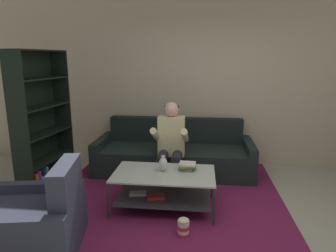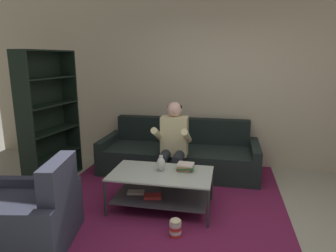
{
  "view_description": "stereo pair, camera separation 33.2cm",
  "coord_description": "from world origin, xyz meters",
  "px_view_note": "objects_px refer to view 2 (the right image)",
  "views": [
    {
      "loc": [
        -0.15,
        -2.66,
        1.82
      ],
      "look_at": [
        -0.56,
        1.04,
        0.96
      ],
      "focal_mm": 32.0,
      "sensor_mm": 36.0,
      "label": 1
    },
    {
      "loc": [
        0.18,
        -2.61,
        1.82
      ],
      "look_at": [
        -0.56,
        1.04,
        0.96
      ],
      "focal_mm": 32.0,
      "sensor_mm": 36.0,
      "label": 2
    }
  ],
  "objects_px": {
    "bookshelf": "(46,126)",
    "armchair": "(28,218)",
    "couch": "(179,155)",
    "book_stack": "(185,167)",
    "person_seated_center": "(173,142)",
    "coffee_table": "(161,185)",
    "vase": "(161,164)",
    "popcorn_tub": "(175,228)"
  },
  "relations": [
    {
      "from": "couch",
      "to": "person_seated_center",
      "type": "bearing_deg",
      "value": -90.0
    },
    {
      "from": "person_seated_center",
      "to": "armchair",
      "type": "height_order",
      "value": "person_seated_center"
    },
    {
      "from": "book_stack",
      "to": "armchair",
      "type": "height_order",
      "value": "armchair"
    },
    {
      "from": "armchair",
      "to": "coffee_table",
      "type": "bearing_deg",
      "value": 40.77
    },
    {
      "from": "vase",
      "to": "armchair",
      "type": "distance_m",
      "value": 1.53
    },
    {
      "from": "vase",
      "to": "popcorn_tub",
      "type": "xyz_separation_m",
      "value": [
        0.29,
        -0.61,
        -0.46
      ]
    },
    {
      "from": "couch",
      "to": "bookshelf",
      "type": "xyz_separation_m",
      "value": [
        -1.83,
        -0.75,
        0.56
      ]
    },
    {
      "from": "bookshelf",
      "to": "armchair",
      "type": "bearing_deg",
      "value": -64.42
    },
    {
      "from": "person_seated_center",
      "to": "coffee_table",
      "type": "xyz_separation_m",
      "value": [
        -0.02,
        -0.73,
        -0.34
      ]
    },
    {
      "from": "bookshelf",
      "to": "couch",
      "type": "bearing_deg",
      "value": 22.34
    },
    {
      "from": "couch",
      "to": "popcorn_tub",
      "type": "distance_m",
      "value": 1.84
    },
    {
      "from": "armchair",
      "to": "popcorn_tub",
      "type": "bearing_deg",
      "value": 16.38
    },
    {
      "from": "person_seated_center",
      "to": "coffee_table",
      "type": "height_order",
      "value": "person_seated_center"
    },
    {
      "from": "coffee_table",
      "to": "couch",
      "type": "bearing_deg",
      "value": 89.3
    },
    {
      "from": "coffee_table",
      "to": "popcorn_tub",
      "type": "relative_size",
      "value": 6.08
    },
    {
      "from": "coffee_table",
      "to": "book_stack",
      "type": "relative_size",
      "value": 5.4
    },
    {
      "from": "vase",
      "to": "book_stack",
      "type": "xyz_separation_m",
      "value": [
        0.29,
        0.06,
        -0.04
      ]
    },
    {
      "from": "couch",
      "to": "armchair",
      "type": "distance_m",
      "value": 2.49
    },
    {
      "from": "bookshelf",
      "to": "armchair",
      "type": "xyz_separation_m",
      "value": [
        0.7,
        -1.47,
        -0.55
      ]
    },
    {
      "from": "couch",
      "to": "vase",
      "type": "relative_size",
      "value": 12.83
    },
    {
      "from": "bookshelf",
      "to": "armchair",
      "type": "distance_m",
      "value": 1.72
    },
    {
      "from": "couch",
      "to": "vase",
      "type": "bearing_deg",
      "value": -91.13
    },
    {
      "from": "couch",
      "to": "coffee_table",
      "type": "distance_m",
      "value": 1.26
    },
    {
      "from": "vase",
      "to": "coffee_table",
      "type": "bearing_deg",
      "value": -82.41
    },
    {
      "from": "armchair",
      "to": "popcorn_tub",
      "type": "relative_size",
      "value": 5.26
    },
    {
      "from": "couch",
      "to": "armchair",
      "type": "bearing_deg",
      "value": -116.97
    },
    {
      "from": "book_stack",
      "to": "armchair",
      "type": "relative_size",
      "value": 0.21
    },
    {
      "from": "bookshelf",
      "to": "popcorn_tub",
      "type": "bearing_deg",
      "value": -26.75
    },
    {
      "from": "couch",
      "to": "armchair",
      "type": "xyz_separation_m",
      "value": [
        -1.13,
        -2.22,
        0.01
      ]
    },
    {
      "from": "coffee_table",
      "to": "popcorn_tub",
      "type": "bearing_deg",
      "value": -63.01
    },
    {
      "from": "vase",
      "to": "book_stack",
      "type": "relative_size",
      "value": 0.86
    },
    {
      "from": "armchair",
      "to": "couch",
      "type": "bearing_deg",
      "value": 63.03
    },
    {
      "from": "bookshelf",
      "to": "vase",
      "type": "bearing_deg",
      "value": -13.8
    },
    {
      "from": "vase",
      "to": "book_stack",
      "type": "height_order",
      "value": "vase"
    },
    {
      "from": "person_seated_center",
      "to": "book_stack",
      "type": "height_order",
      "value": "person_seated_center"
    },
    {
      "from": "couch",
      "to": "book_stack",
      "type": "bearing_deg",
      "value": -76.87
    },
    {
      "from": "couch",
      "to": "person_seated_center",
      "type": "relative_size",
      "value": 2.06
    },
    {
      "from": "person_seated_center",
      "to": "book_stack",
      "type": "distance_m",
      "value": 0.68
    },
    {
      "from": "bookshelf",
      "to": "armchair",
      "type": "height_order",
      "value": "bookshelf"
    },
    {
      "from": "couch",
      "to": "bookshelf",
      "type": "distance_m",
      "value": 2.06
    },
    {
      "from": "book_stack",
      "to": "vase",
      "type": "bearing_deg",
      "value": -167.81
    },
    {
      "from": "book_stack",
      "to": "person_seated_center",
      "type": "bearing_deg",
      "value": 113.59
    }
  ]
}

